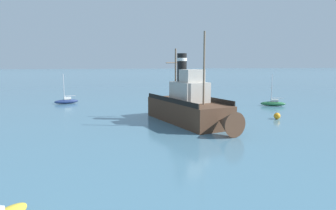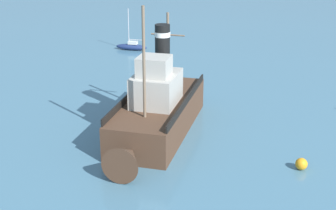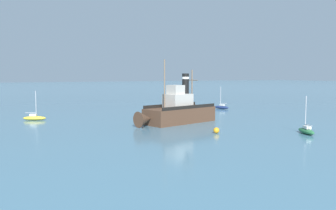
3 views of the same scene
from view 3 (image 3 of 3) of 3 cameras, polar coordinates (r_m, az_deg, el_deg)
ground_plane at (r=57.19m, az=1.43°, el=-2.76°), size 600.00×600.00×0.00m
old_tugboat at (r=55.92m, az=1.50°, el=-1.04°), size 7.71×14.76×9.90m
sailboat_yellow at (r=63.52m, az=-20.64°, el=-1.91°), size 2.52×3.92×4.90m
sailboat_navy at (r=79.56m, az=8.59°, el=-0.31°), size 3.96×2.18×4.90m
sailboat_green at (r=49.35m, az=21.30°, el=-3.84°), size 3.94×2.36×4.90m
mooring_buoy at (r=46.85m, az=7.77°, el=-4.05°), size 0.78×0.78×0.78m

